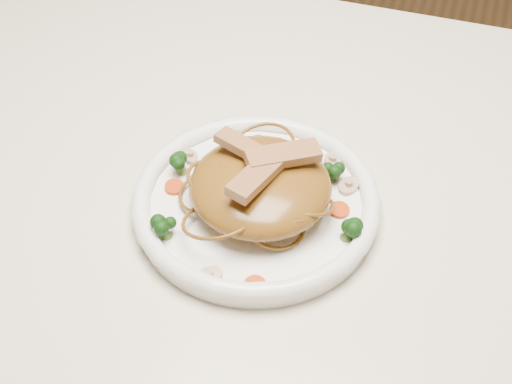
% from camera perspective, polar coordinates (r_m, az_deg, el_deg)
% --- Properties ---
extents(table, '(1.20, 0.80, 0.75)m').
position_cam_1_polar(table, '(0.87, 1.34, -3.56)').
color(table, beige).
rests_on(table, ground).
extents(plate, '(0.34, 0.34, 0.02)m').
position_cam_1_polar(plate, '(0.76, 0.00, -1.16)').
color(plate, white).
rests_on(plate, table).
extents(noodle_mound, '(0.18, 0.18, 0.05)m').
position_cam_1_polar(noodle_mound, '(0.73, 0.36, 0.52)').
color(noodle_mound, brown).
rests_on(noodle_mound, plate).
extents(chicken_a, '(0.08, 0.07, 0.01)m').
position_cam_1_polar(chicken_a, '(0.72, 2.20, 2.99)').
color(chicken_a, '#A1724C').
rests_on(chicken_a, noodle_mound).
extents(chicken_b, '(0.07, 0.04, 0.01)m').
position_cam_1_polar(chicken_b, '(0.73, -0.96, 3.66)').
color(chicken_b, '#A1724C').
rests_on(chicken_b, noodle_mound).
extents(chicken_c, '(0.05, 0.08, 0.01)m').
position_cam_1_polar(chicken_c, '(0.70, 0.14, 1.40)').
color(chicken_c, '#A1724C').
rests_on(chicken_c, noodle_mound).
extents(broccoli_0, '(0.03, 0.03, 0.03)m').
position_cam_1_polar(broccoli_0, '(0.77, 6.26, 1.84)').
color(broccoli_0, '#10350B').
rests_on(broccoli_0, plate).
extents(broccoli_1, '(0.03, 0.03, 0.03)m').
position_cam_1_polar(broccoli_1, '(0.78, -6.08, 2.53)').
color(broccoli_1, '#10350B').
rests_on(broccoli_1, plate).
extents(broccoli_2, '(0.03, 0.03, 0.03)m').
position_cam_1_polar(broccoli_2, '(0.72, -7.39, -2.71)').
color(broccoli_2, '#10350B').
rests_on(broccoli_2, plate).
extents(broccoli_3, '(0.03, 0.03, 0.03)m').
position_cam_1_polar(broccoli_3, '(0.72, 7.42, -3.01)').
color(broccoli_3, '#10350B').
rests_on(broccoli_3, plate).
extents(carrot_0, '(0.02, 0.02, 0.00)m').
position_cam_1_polar(carrot_0, '(0.79, 6.25, 1.86)').
color(carrot_0, '#BC3106').
rests_on(carrot_0, plate).
extents(carrot_1, '(0.03, 0.03, 0.00)m').
position_cam_1_polar(carrot_1, '(0.77, -6.62, 0.40)').
color(carrot_1, '#BC3106').
rests_on(carrot_1, plate).
extents(carrot_2, '(0.03, 0.03, 0.00)m').
position_cam_1_polar(carrot_2, '(0.75, 6.76, -1.46)').
color(carrot_2, '#BC3106').
rests_on(carrot_2, plate).
extents(carrot_3, '(0.02, 0.02, 0.00)m').
position_cam_1_polar(carrot_3, '(0.82, 0.12, 4.04)').
color(carrot_3, '#BC3106').
rests_on(carrot_3, plate).
extents(carrot_4, '(0.03, 0.03, 0.00)m').
position_cam_1_polar(carrot_4, '(0.68, -0.09, -7.58)').
color(carrot_4, '#BC3106').
rests_on(carrot_4, plate).
extents(mushroom_0, '(0.04, 0.04, 0.01)m').
position_cam_1_polar(mushroom_0, '(0.69, -3.84, -6.83)').
color(mushroom_0, '#C9B596').
rests_on(mushroom_0, plate).
extents(mushroom_1, '(0.04, 0.04, 0.01)m').
position_cam_1_polar(mushroom_1, '(0.77, 7.50, 0.48)').
color(mushroom_1, '#C9B596').
rests_on(mushroom_1, plate).
extents(mushroom_2, '(0.03, 0.03, 0.01)m').
position_cam_1_polar(mushroom_2, '(0.80, -5.31, 2.83)').
color(mushroom_2, '#C9B596').
rests_on(mushroom_2, plate).
extents(mushroom_3, '(0.03, 0.03, 0.01)m').
position_cam_1_polar(mushroom_3, '(0.80, 6.19, 2.50)').
color(mushroom_3, '#C9B596').
rests_on(mushroom_3, plate).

